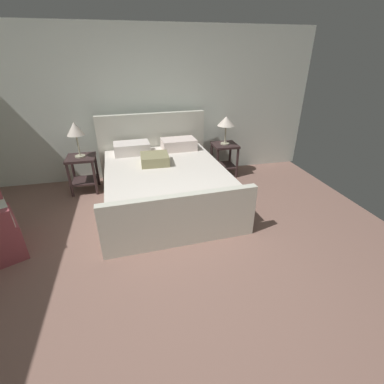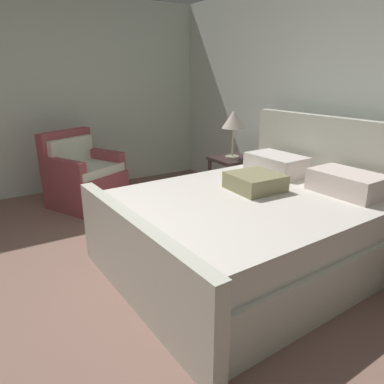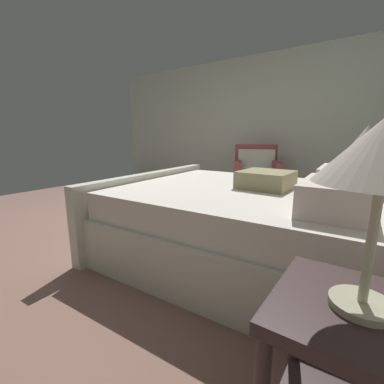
# 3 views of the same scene
# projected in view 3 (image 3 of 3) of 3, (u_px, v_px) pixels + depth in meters

# --- Properties ---
(ground_plane) EXTENTS (5.83, 5.76, 0.02)m
(ground_plane) POSITION_uv_depth(u_px,v_px,m) (121.00, 222.00, 3.28)
(ground_plane) COLOR #856256
(wall_side_left) EXTENTS (0.12, 5.88, 2.51)m
(wall_side_left) POSITION_uv_depth(u_px,v_px,m) (232.00, 125.00, 5.39)
(wall_side_left) COLOR silver
(wall_side_left) RESTS_ON ground
(bed) EXTENTS (1.95, 2.25, 1.18)m
(bed) POSITION_uv_depth(u_px,v_px,m) (250.00, 220.00, 2.21)
(bed) COLOR silver
(bed) RESTS_ON ground
(nightstand_right) EXTENTS (0.44, 0.44, 0.60)m
(nightstand_right) POSITION_uv_depth(u_px,v_px,m) (352.00, 370.00, 0.74)
(nightstand_right) COLOR #342424
(nightstand_right) RESTS_ON ground
(table_lamp_right) EXTENTS (0.31, 0.31, 0.50)m
(table_lamp_right) POSITION_uv_depth(u_px,v_px,m) (384.00, 156.00, 0.61)
(table_lamp_right) COLOR #B7B293
(table_lamp_right) RESTS_ON nightstand_right
(nightstand_left) EXTENTS (0.44, 0.44, 0.60)m
(nightstand_left) POSITION_uv_depth(u_px,v_px,m) (359.00, 198.00, 2.79)
(nightstand_left) COLOR #342424
(nightstand_left) RESTS_ON ground
(table_lamp_left) EXTENTS (0.26, 0.26, 0.55)m
(table_lamp_left) POSITION_uv_depth(u_px,v_px,m) (367.00, 137.00, 2.66)
(table_lamp_left) COLOR #B7B293
(table_lamp_left) RESTS_ON nightstand_left
(armchair) EXTENTS (0.98, 0.97, 0.90)m
(armchair) POSITION_uv_depth(u_px,v_px,m) (256.00, 178.00, 4.43)
(armchair) COLOR #9D444C
(armchair) RESTS_ON ground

